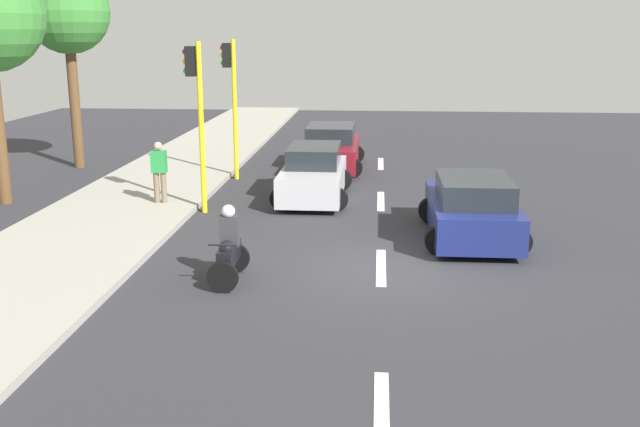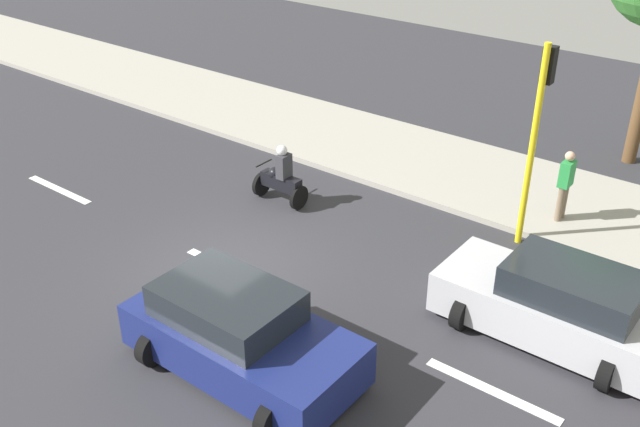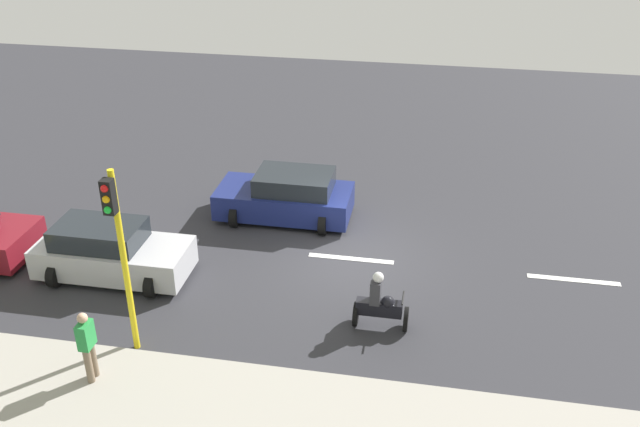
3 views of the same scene
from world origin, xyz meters
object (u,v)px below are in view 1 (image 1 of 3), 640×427
(pedestrian_near_signal, at_px, (159,170))
(traffic_light_midblock, at_px, (197,103))
(traffic_light_corner, at_px, (231,89))
(car_silver, at_px, (313,175))
(motorcycle, at_px, (229,250))
(car_dark_blue, at_px, (472,209))
(car_maroon, at_px, (330,149))
(street_tree_center, at_px, (67,13))

(pedestrian_near_signal, distance_m, traffic_light_midblock, 2.27)
(traffic_light_corner, distance_m, traffic_light_midblock, 4.53)
(pedestrian_near_signal, relative_size, traffic_light_corner, 0.38)
(car_silver, bearing_deg, traffic_light_midblock, 32.93)
(motorcycle, relative_size, traffic_light_midblock, 0.34)
(pedestrian_near_signal, distance_m, traffic_light_corner, 4.70)
(car_dark_blue, relative_size, pedestrian_near_signal, 2.43)
(car_dark_blue, bearing_deg, traffic_light_corner, -43.22)
(car_maroon, height_order, pedestrian_near_signal, pedestrian_near_signal)
(pedestrian_near_signal, bearing_deg, car_silver, -160.36)
(car_silver, relative_size, street_tree_center, 0.59)
(traffic_light_corner, bearing_deg, street_tree_center, -15.27)
(car_silver, bearing_deg, traffic_light_corner, -42.73)
(car_dark_blue, xyz_separation_m, car_maroon, (3.89, -8.57, 0.00))
(car_maroon, distance_m, pedestrian_near_signal, 7.51)
(motorcycle, height_order, traffic_light_midblock, traffic_light_midblock)
(traffic_light_midblock, height_order, street_tree_center, street_tree_center)
(motorcycle, distance_m, traffic_light_corner, 10.38)
(car_dark_blue, distance_m, street_tree_center, 15.92)
(pedestrian_near_signal, xyz_separation_m, traffic_light_midblock, (-1.22, 0.40, 1.87))
(traffic_light_corner, bearing_deg, car_silver, 137.27)
(traffic_light_midblock, bearing_deg, pedestrian_near_signal, -18.16)
(pedestrian_near_signal, relative_size, street_tree_center, 0.25)
(car_dark_blue, height_order, motorcycle, motorcycle)
(motorcycle, bearing_deg, car_dark_blue, -146.04)
(car_dark_blue, height_order, traffic_light_corner, traffic_light_corner)
(car_silver, xyz_separation_m, street_tree_center, (8.81, -4.28, 4.62))
(motorcycle, bearing_deg, pedestrian_near_signal, -61.87)
(car_silver, distance_m, traffic_light_corner, 4.51)
(car_dark_blue, bearing_deg, traffic_light_midblock, -16.07)
(motorcycle, bearing_deg, traffic_light_midblock, -70.80)
(car_dark_blue, bearing_deg, pedestrian_near_signal, -16.38)
(car_maroon, bearing_deg, street_tree_center, 2.67)
(traffic_light_corner, xyz_separation_m, street_tree_center, (5.92, -1.62, 2.40))
(car_silver, height_order, traffic_light_midblock, traffic_light_midblock)
(traffic_light_corner, bearing_deg, traffic_light_midblock, 90.00)
(motorcycle, height_order, street_tree_center, street_tree_center)
(traffic_light_midblock, bearing_deg, car_maroon, -114.97)
(car_maroon, bearing_deg, motorcycle, 84.41)
(car_dark_blue, distance_m, traffic_light_corner, 9.79)
(car_maroon, distance_m, motorcycle, 12.04)
(car_dark_blue, bearing_deg, motorcycle, 33.96)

